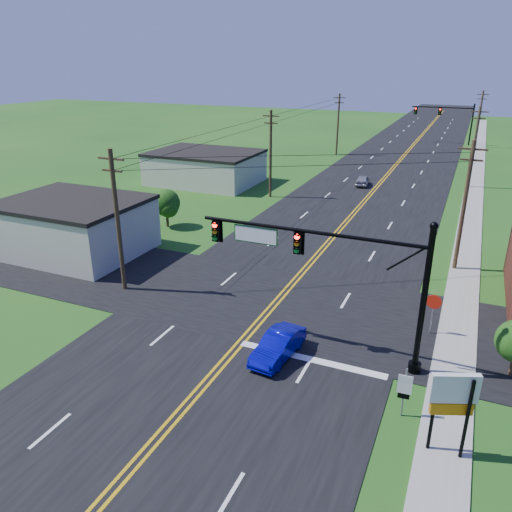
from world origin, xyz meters
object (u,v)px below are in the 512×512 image
at_px(blue_car, 278,346).
at_px(route_sign, 404,389).
at_px(signal_mast_main, 328,265).
at_px(stop_sign, 433,306).
at_px(signal_mast_far, 445,116).

bearing_deg(blue_car, route_sign, -11.66).
height_order(signal_mast_main, stop_sign, signal_mast_main).
distance_m(blue_car, route_sign, 6.64).
bearing_deg(route_sign, blue_car, 158.29).
xyz_separation_m(signal_mast_main, route_sign, (4.37, -3.44, -3.40)).
bearing_deg(signal_mast_main, blue_car, -143.47).
relative_size(route_sign, stop_sign, 0.98).
bearing_deg(route_sign, stop_sign, 82.93).
bearing_deg(signal_mast_main, signal_mast_far, 89.92).
bearing_deg(blue_car, signal_mast_far, 94.53).
relative_size(signal_mast_main, stop_sign, 4.80).
height_order(signal_mast_main, blue_car, signal_mast_main).
height_order(signal_mast_far, route_sign, signal_mast_far).
height_order(signal_mast_main, route_sign, signal_mast_main).
distance_m(signal_mast_main, route_sign, 6.52).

